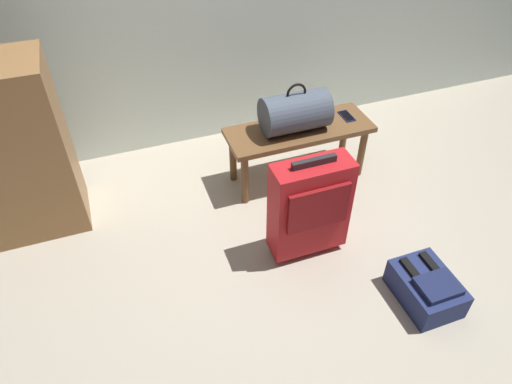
# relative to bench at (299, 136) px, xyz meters

# --- Properties ---
(ground_plane) EXTENTS (6.60, 6.60, 0.00)m
(ground_plane) POSITION_rel_bench_xyz_m (-0.33, -0.82, -0.36)
(ground_plane) COLOR #B2A893
(bench) EXTENTS (1.00, 0.36, 0.42)m
(bench) POSITION_rel_bench_xyz_m (0.00, 0.00, 0.00)
(bench) COLOR brown
(bench) RESTS_ON ground
(duffel_bag_slate) EXTENTS (0.44, 0.26, 0.34)m
(duffel_bag_slate) POSITION_rel_bench_xyz_m (-0.04, 0.00, 0.20)
(duffel_bag_slate) COLOR #475160
(duffel_bag_slate) RESTS_ON bench
(cell_phone) EXTENTS (0.07, 0.14, 0.01)m
(cell_phone) POSITION_rel_bench_xyz_m (0.37, 0.02, 0.07)
(cell_phone) COLOR #191E4C
(cell_phone) RESTS_ON bench
(suitcase_upright_red) EXTENTS (0.45, 0.21, 0.69)m
(suitcase_upright_red) POSITION_rel_bench_xyz_m (-0.23, -0.67, 0.00)
(suitcase_upright_red) COLOR red
(suitcase_upright_red) RESTS_ON ground
(backpack_navy) EXTENTS (0.28, 0.38, 0.21)m
(backpack_navy) POSITION_rel_bench_xyz_m (0.23, -1.23, -0.26)
(backpack_navy) COLOR navy
(backpack_navy) RESTS_ON ground
(side_cabinet) EXTENTS (0.56, 0.44, 1.10)m
(side_cabinet) POSITION_rel_bench_xyz_m (-1.74, 0.16, 0.19)
(side_cabinet) COLOR olive
(side_cabinet) RESTS_ON ground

